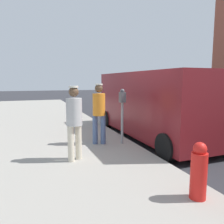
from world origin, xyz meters
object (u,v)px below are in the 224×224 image
pedestrian_in_orange (99,110)px  pedestrian_in_gray (74,119)px  parking_meter_near (122,107)px  parked_van (155,103)px  fire_hydrant (199,171)px

pedestrian_in_orange → pedestrian_in_gray: bearing=50.4°
pedestrian_in_gray → pedestrian_in_orange: bearing=-129.6°
parking_meter_near → parked_van: (-1.50, -0.78, -0.03)m
pedestrian_in_gray → parked_van: parked_van is taller
pedestrian_in_gray → parked_van: 3.42m
pedestrian_in_orange → fire_hydrant: 3.41m
pedestrian_in_orange → parking_meter_near: bearing=162.0°
pedestrian_in_orange → parked_van: parked_van is taller
parking_meter_near → pedestrian_in_gray: pedestrian_in_gray is taller
parking_meter_near → fire_hydrant: 3.20m
pedestrian_in_orange → parked_van: size_ratio=0.32×
fire_hydrant → pedestrian_in_gray: bearing=-58.5°
pedestrian_in_gray → fire_hydrant: bearing=121.5°
pedestrian_in_gray → parked_van: (-2.99, -1.65, 0.08)m
parking_meter_near → pedestrian_in_gray: size_ratio=0.93×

